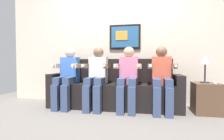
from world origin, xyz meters
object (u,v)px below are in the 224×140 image
object	(u,v)px
person_leftmost	(67,75)
table_lamp	(205,61)
couch	(114,91)
person_right_center	(128,76)
side_table_right	(206,98)
person_left_center	(97,75)
person_rightmost	(162,76)
spare_remote_on_table	(214,83)

from	to	relation	value
person_leftmost	table_lamp	distance (m)	2.37
couch	person_right_center	xyz separation A→B (m)	(0.28, -0.17, 0.29)
side_table_right	person_left_center	bearing A→B (deg)	-178.07
person_left_center	person_rightmost	world-z (taller)	same
person_right_center	side_table_right	xyz separation A→B (m)	(1.26, 0.06, -0.36)
person_leftmost	side_table_right	size ratio (longest dim) A/B	2.22
couch	side_table_right	size ratio (longest dim) A/B	4.77
table_lamp	couch	bearing A→B (deg)	176.06
person_rightmost	side_table_right	size ratio (longest dim) A/B	2.22
person_right_center	spare_remote_on_table	size ratio (longest dim) A/B	8.54
couch	table_lamp	size ratio (longest dim) A/B	5.19
couch	side_table_right	world-z (taller)	couch
person_rightmost	side_table_right	world-z (taller)	person_rightmost
person_leftmost	spare_remote_on_table	world-z (taller)	person_leftmost
couch	person_rightmost	bearing A→B (deg)	-11.36
person_leftmost	table_lamp	size ratio (longest dim) A/B	2.41
person_leftmost	person_right_center	world-z (taller)	same
person_left_center	couch	bearing A→B (deg)	31.07
person_left_center	person_rightmost	xyz separation A→B (m)	(1.12, 0.00, 0.00)
couch	person_leftmost	world-z (taller)	person_leftmost
person_right_center	side_table_right	size ratio (longest dim) A/B	2.22
person_right_center	side_table_right	world-z (taller)	person_right_center
person_rightmost	side_table_right	xyz separation A→B (m)	(0.70, 0.06, -0.36)
couch	person_right_center	world-z (taller)	person_right_center
person_rightmost	table_lamp	distance (m)	0.73
spare_remote_on_table	couch	bearing A→B (deg)	174.68
person_right_center	couch	bearing A→B (deg)	148.92
person_rightmost	person_right_center	bearing A→B (deg)	180.00
spare_remote_on_table	person_left_center	bearing A→B (deg)	-179.53
couch	side_table_right	xyz separation A→B (m)	(1.54, -0.11, -0.06)
side_table_right	spare_remote_on_table	xyz separation A→B (m)	(0.10, -0.05, 0.26)
spare_remote_on_table	person_rightmost	bearing A→B (deg)	-178.89
person_leftmost	table_lamp	world-z (taller)	person_leftmost
couch	person_left_center	bearing A→B (deg)	-148.93
spare_remote_on_table	side_table_right	bearing A→B (deg)	155.34
person_leftmost	person_left_center	size ratio (longest dim) A/B	1.00
person_left_center	spare_remote_on_table	distance (m)	1.93
person_leftmost	spare_remote_on_table	bearing A→B (deg)	0.36
couch	person_left_center	distance (m)	0.44
person_left_center	spare_remote_on_table	xyz separation A→B (m)	(1.92, 0.02, -0.10)
person_leftmost	side_table_right	distance (m)	2.41
person_right_center	table_lamp	distance (m)	1.27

